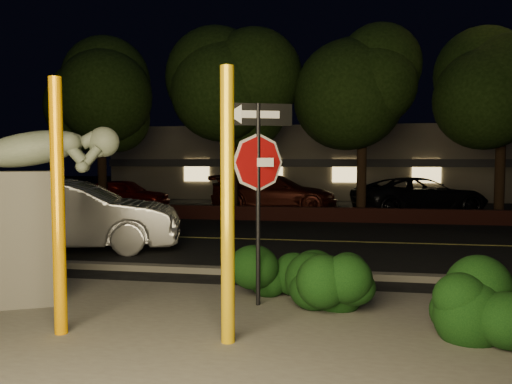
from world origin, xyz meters
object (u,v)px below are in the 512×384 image
at_px(silver_sedan, 69,216).
at_px(parked_car_red, 124,194).
at_px(sculpture, 32,194).
at_px(yellow_pole_right, 228,207).
at_px(parked_car_dark, 420,196).
at_px(parked_car_darkred, 274,193).
at_px(signpost, 258,163).
at_px(yellow_pole_left, 58,208).

height_order(silver_sedan, parked_car_red, silver_sedan).
distance_m(sculpture, silver_sedan, 4.46).
relative_size(yellow_pole_right, sculpture, 1.21).
bearing_deg(parked_car_dark, yellow_pole_right, 142.11).
distance_m(parked_car_darkred, parked_car_dark, 5.91).
relative_size(signpost, parked_car_dark, 0.56).
xyz_separation_m(parked_car_red, parked_car_dark, (12.41, 0.39, 0.06)).
bearing_deg(parked_car_dark, silver_sedan, 114.73).
bearing_deg(signpost, yellow_pole_left, -164.17).
relative_size(sculpture, parked_car_dark, 0.51).
bearing_deg(parked_car_dark, parked_car_red, 70.31).
xyz_separation_m(silver_sedan, parked_car_darkred, (3.55, 10.12, -0.07)).
xyz_separation_m(signpost, silver_sedan, (-5.13, 3.63, -1.28)).
bearing_deg(yellow_pole_left, parked_car_darkred, 87.65).
xyz_separation_m(yellow_pole_left, parked_car_darkred, (0.63, 15.36, -0.81)).
height_order(yellow_pole_left, silver_sedan, yellow_pole_left).
distance_m(yellow_pole_left, parked_car_darkred, 15.40).
distance_m(silver_sedan, parked_car_darkred, 10.73).
xyz_separation_m(yellow_pole_right, parked_car_darkred, (-1.48, 15.31, -0.85)).
bearing_deg(parked_car_red, parked_car_darkred, -84.31).
height_order(yellow_pole_right, parked_car_dark, yellow_pole_right).
height_order(signpost, parked_car_red, signpost).
bearing_deg(silver_sedan, parked_car_darkred, -35.38).
distance_m(yellow_pole_right, silver_sedan, 7.26).
xyz_separation_m(signpost, parked_car_darkred, (-1.58, 13.76, -1.35)).
distance_m(sculpture, parked_car_red, 14.33).
bearing_deg(parked_car_darkred, parked_car_red, 97.97).
bearing_deg(yellow_pole_right, sculpture, 160.39).
distance_m(signpost, parked_car_red, 15.47).
bearing_deg(silver_sedan, parked_car_red, 1.25).
xyz_separation_m(yellow_pole_right, parked_car_dark, (4.43, 15.05, -0.89)).
height_order(yellow_pole_right, parked_car_darkred, yellow_pole_right).
distance_m(yellow_pole_right, sculpture, 3.47).
height_order(silver_sedan, parked_car_darkred, silver_sedan).
height_order(yellow_pole_left, yellow_pole_right, yellow_pole_right).
bearing_deg(signpost, sculpture, 166.32).
relative_size(parked_car_red, parked_car_darkred, 0.74).
distance_m(yellow_pole_right, signpost, 1.63).
xyz_separation_m(parked_car_darkred, parked_car_dark, (5.91, -0.26, -0.04)).
bearing_deg(parked_car_darkred, parked_car_dark, -90.19).
bearing_deg(yellow_pole_right, parked_car_dark, 73.59).
height_order(sculpture, parked_car_darkred, sculpture).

